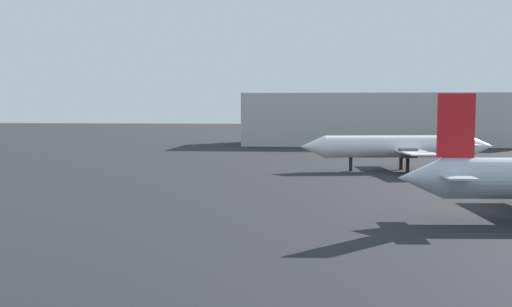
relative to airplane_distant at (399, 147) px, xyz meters
name	(u,v)px	position (x,y,z in m)	size (l,w,h in m)	color
airplane_distant	(399,147)	(0.00, 0.00, 0.00)	(26.10, 18.74, 8.44)	white
terminal_building	(380,119)	(4.21, 56.81, 2.53)	(61.28, 19.36, 11.51)	#B7B7B2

